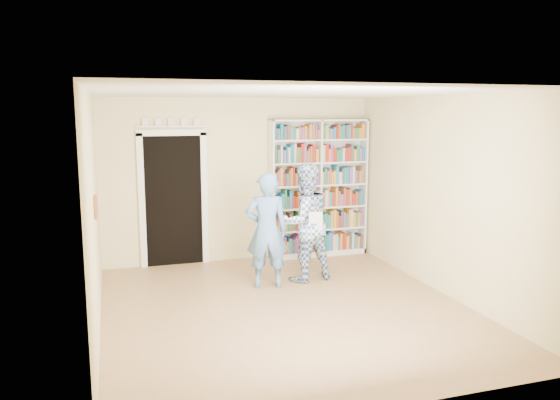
{
  "coord_description": "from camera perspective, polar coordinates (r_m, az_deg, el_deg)",
  "views": [
    {
      "loc": [
        -2.05,
        -6.3,
        2.49
      ],
      "look_at": [
        0.2,
        0.9,
        1.25
      ],
      "focal_mm": 35.0,
      "sensor_mm": 36.0,
      "label": 1
    }
  ],
  "objects": [
    {
      "name": "bookshelf",
      "position": [
        9.38,
        4.0,
        1.29
      ],
      "size": [
        1.71,
        0.32,
        2.35
      ],
      "rotation": [
        0.0,
        0.0,
        -0.32
      ],
      "color": "white",
      "rests_on": "floor"
    },
    {
      "name": "wall_art",
      "position": [
        6.59,
        -18.69,
        -0.7
      ],
      "size": [
        0.03,
        0.25,
        0.25
      ],
      "primitive_type": "cube",
      "color": "maroon",
      "rests_on": "wall_left"
    },
    {
      "name": "wall_left",
      "position": [
        6.4,
        -18.88,
        -1.45
      ],
      "size": [
        0.0,
        5.0,
        5.0
      ],
      "primitive_type": "plane",
      "rotation": [
        1.57,
        0.0,
        1.57
      ],
      "color": "#F4E8A8",
      "rests_on": "floor"
    },
    {
      "name": "man_blue",
      "position": [
        7.7,
        -1.4,
        -3.2
      ],
      "size": [
        0.66,
        0.5,
        1.64
      ],
      "primitive_type": "imported",
      "rotation": [
        0.0,
        0.0,
        2.95
      ],
      "color": "#5888C5",
      "rests_on": "floor"
    },
    {
      "name": "doorway",
      "position": [
        8.92,
        -11.08,
        0.69
      ],
      "size": [
        1.1,
        0.08,
        2.43
      ],
      "color": "black",
      "rests_on": "floor"
    },
    {
      "name": "man_plaid",
      "position": [
        8.02,
        2.57,
        -2.36
      ],
      "size": [
        0.94,
        0.79,
        1.74
      ],
      "primitive_type": "imported",
      "rotation": [
        0.0,
        0.0,
        3.31
      ],
      "color": "#315798",
      "rests_on": "floor"
    },
    {
      "name": "paper_sheet",
      "position": [
        7.79,
        3.75,
        -2.24
      ],
      "size": [
        0.19,
        0.05,
        0.28
      ],
      "primitive_type": "cube",
      "rotation": [
        0.0,
        0.0,
        -0.23
      ],
      "color": "white",
      "rests_on": "man_plaid"
    },
    {
      "name": "wall_right",
      "position": [
        7.71,
        16.75,
        0.41
      ],
      "size": [
        0.0,
        5.0,
        5.0
      ],
      "primitive_type": "plane",
      "rotation": [
        1.57,
        0.0,
        -1.57
      ],
      "color": "#F4E8A8",
      "rests_on": "floor"
    },
    {
      "name": "floor",
      "position": [
        7.08,
        0.62,
        -11.29
      ],
      "size": [
        5.0,
        5.0,
        0.0
      ],
      "primitive_type": "plane",
      "color": "#9C714B",
      "rests_on": "ground"
    },
    {
      "name": "ceiling",
      "position": [
        6.63,
        0.67,
        11.13
      ],
      "size": [
        5.0,
        5.0,
        0.0
      ],
      "primitive_type": "plane",
      "rotation": [
        3.14,
        0.0,
        0.0
      ],
      "color": "white",
      "rests_on": "wall_back"
    },
    {
      "name": "wall_back",
      "position": [
        9.11,
        -4.23,
        2.09
      ],
      "size": [
        4.5,
        0.0,
        4.5
      ],
      "primitive_type": "plane",
      "rotation": [
        1.57,
        0.0,
        0.0
      ],
      "color": "#F4E8A8",
      "rests_on": "floor"
    }
  ]
}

